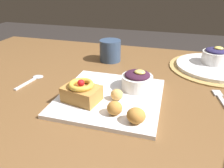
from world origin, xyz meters
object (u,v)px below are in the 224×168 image
at_px(berry_ramekin, 137,80).
at_px(back_ramekin, 215,56).
at_px(back_plate, 214,66).
at_px(cake_slice, 82,92).
at_px(fritter_front, 117,95).
at_px(fritter_back, 115,108).
at_px(coffee_mug, 110,51).
at_px(front_plate, 110,97).
at_px(fork, 221,99).
at_px(fritter_middle, 136,116).
at_px(spoon, 33,80).

relative_size(berry_ramekin, back_ramekin, 1.01).
relative_size(berry_ramekin, back_plate, 0.34).
relative_size(cake_slice, fritter_front, 3.13).
xyz_separation_m(fritter_back, coffee_mug, (-0.13, 0.40, 0.01)).
bearing_deg(fritter_front, front_plate, 143.05).
bearing_deg(cake_slice, berry_ramekin, 40.07).
distance_m(berry_ramekin, fork, 0.26).
relative_size(cake_slice, fork, 0.90).
distance_m(fritter_middle, fork, 0.30).
bearing_deg(back_plate, fritter_back, -124.69).
relative_size(fritter_middle, fritter_back, 1.15).
distance_m(fork, coffee_mug, 0.48).
xyz_separation_m(berry_ramekin, coffee_mug, (-0.16, 0.25, 0.00)).
xyz_separation_m(fritter_front, fritter_back, (0.01, -0.07, 0.00)).
distance_m(front_plate, fritter_back, 0.10).
distance_m(fritter_front, fritter_back, 0.07).
distance_m(berry_ramekin, fritter_back, 0.16).
bearing_deg(spoon, cake_slice, -104.83).
xyz_separation_m(fritter_front, back_ramekin, (0.31, 0.38, 0.02)).
bearing_deg(berry_ramekin, back_ramekin, 47.87).
bearing_deg(back_plate, coffee_mug, -176.86).
relative_size(berry_ramekin, coffee_mug, 1.08).
bearing_deg(berry_ramekin, fritter_back, -100.96).
height_order(back_ramekin, coffee_mug, coffee_mug).
bearing_deg(cake_slice, coffee_mug, 93.41).
bearing_deg(fork, back_plate, -11.59).
relative_size(berry_ramekin, fritter_front, 2.70).
relative_size(front_plate, coffee_mug, 3.33).
distance_m(cake_slice, spoon, 0.26).
xyz_separation_m(front_plate, spoon, (-0.30, 0.05, -0.00)).
height_order(fritter_front, fritter_back, fritter_back).
height_order(back_plate, coffee_mug, coffee_mug).
bearing_deg(cake_slice, fork, 19.23).
bearing_deg(spoon, front_plate, -90.87).
distance_m(fritter_front, back_ramekin, 0.49).
bearing_deg(spoon, coffee_mug, -30.61).
bearing_deg(back_plate, fritter_middle, -117.91).
height_order(fritter_back, spoon, fritter_back).
height_order(fritter_middle, spoon, fritter_middle).
relative_size(fritter_back, back_plate, 0.14).
xyz_separation_m(cake_slice, fritter_back, (0.11, -0.04, -0.01)).
bearing_deg(fritter_front, fritter_back, -79.64).
distance_m(cake_slice, fritter_middle, 0.18).
bearing_deg(spoon, berry_ramekin, -79.12).
height_order(berry_ramekin, back_plate, berry_ramekin).
bearing_deg(front_plate, fritter_back, -66.94).
relative_size(fritter_front, back_plate, 0.12).
relative_size(fritter_front, spoon, 0.29).
xyz_separation_m(cake_slice, fritter_front, (0.10, 0.03, -0.01)).
xyz_separation_m(berry_ramekin, fritter_front, (-0.04, -0.09, -0.01)).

